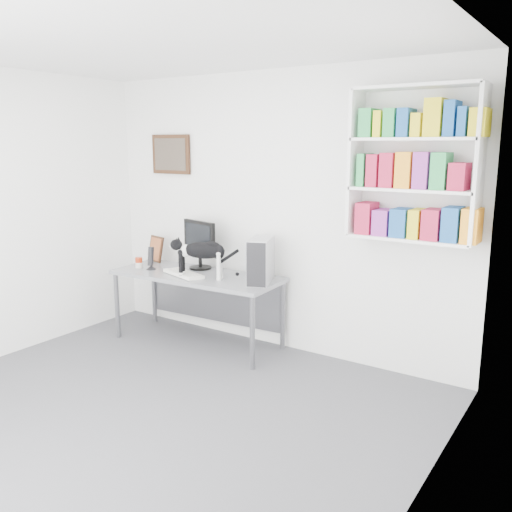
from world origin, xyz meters
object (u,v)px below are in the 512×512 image
object	(u,v)px
leaning_print	(156,248)
soup_can	(139,263)
desk	(197,309)
speaker	(151,258)
keyboard	(184,274)
cat	(202,260)
monitor	(200,244)
pc_tower	(261,260)
bookshelf	(414,165)

from	to	relation	value
leaning_print	soup_can	xyz separation A→B (m)	(0.07, -0.33, -0.09)
desk	speaker	world-z (taller)	speaker
keyboard	leaning_print	world-z (taller)	leaning_print
soup_can	speaker	bearing A→B (deg)	5.01
leaning_print	desk	bearing A→B (deg)	-2.26
cat	monitor	bearing A→B (deg)	108.76
pc_tower	monitor	bearing A→B (deg)	151.25
keyboard	speaker	bearing A→B (deg)	-164.47
keyboard	soup_can	xyz separation A→B (m)	(-0.62, -0.00, 0.04)
desk	bookshelf	bearing A→B (deg)	4.33
desk	cat	distance (m)	0.59
keyboard	soup_can	distance (m)	0.62
desk	cat	bearing A→B (deg)	-38.11
soup_can	keyboard	bearing A→B (deg)	0.05
bookshelf	pc_tower	size ratio (longest dim) A/B	2.95
bookshelf	pc_tower	world-z (taller)	bookshelf
speaker	soup_can	bearing A→B (deg)	175.32
bookshelf	monitor	world-z (taller)	bookshelf
bookshelf	desk	bearing A→B (deg)	-172.53
pc_tower	soup_can	distance (m)	1.42
desk	cat	size ratio (longest dim) A/B	2.87
leaning_print	speaker	bearing A→B (deg)	-40.50
leaning_print	monitor	bearing A→B (deg)	12.44
bookshelf	speaker	distance (m)	2.78
desk	monitor	xyz separation A→B (m)	(-0.11, 0.20, 0.62)
soup_can	desk	bearing A→B (deg)	10.31
pc_tower	speaker	distance (m)	1.25
bookshelf	speaker	world-z (taller)	bookshelf
desk	cat	xyz separation A→B (m)	(0.18, -0.12, 0.55)
monitor	leaning_print	xyz separation A→B (m)	(-0.64, 0.01, -0.11)
keyboard	soup_can	size ratio (longest dim) A/B	4.41
keyboard	pc_tower	bearing A→B (deg)	32.51
leaning_print	bookshelf	bearing A→B (deg)	14.45
keyboard	pc_tower	xyz separation A→B (m)	(0.78, 0.21, 0.19)
soup_can	cat	xyz separation A→B (m)	(0.86, 0.00, 0.13)
pc_tower	keyboard	bearing A→B (deg)	174.11
leaning_print	cat	bearing A→B (deg)	-6.44
bookshelf	soup_can	bearing A→B (deg)	-171.82
keyboard	leaning_print	xyz separation A→B (m)	(-0.69, 0.33, 0.13)
desk	monitor	distance (m)	0.66
keyboard	soup_can	world-z (taller)	soup_can
keyboard	soup_can	bearing A→B (deg)	-162.70
desk	soup_can	world-z (taller)	soup_can
bookshelf	speaker	size ratio (longest dim) A/B	5.03
pc_tower	soup_can	bearing A→B (deg)	167.52
monitor	soup_can	xyz separation A→B (m)	(-0.57, -0.32, -0.20)
bookshelf	soup_can	world-z (taller)	bookshelf
pc_tower	leaning_print	bearing A→B (deg)	154.21
monitor	cat	size ratio (longest dim) A/B	0.84
keyboard	cat	size ratio (longest dim) A/B	0.79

